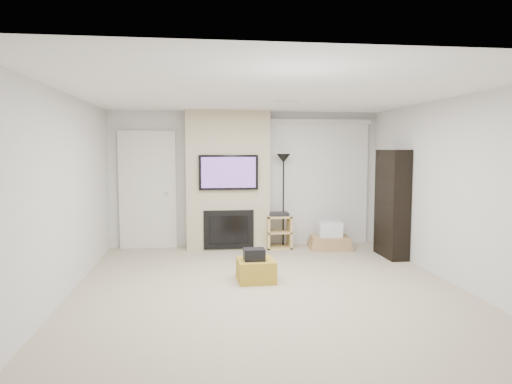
{
  "coord_description": "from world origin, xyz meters",
  "views": [
    {
      "loc": [
        -0.87,
        -5.74,
        1.8
      ],
      "look_at": [
        0.0,
        1.2,
        1.15
      ],
      "focal_mm": 32.0,
      "sensor_mm": 36.0,
      "label": 1
    }
  ],
  "objects": [
    {
      "name": "box_stack",
      "position": [
        1.49,
        2.24,
        0.19
      ],
      "size": [
        0.8,
        0.64,
        0.5
      ],
      "color": "tan",
      "rests_on": "floor"
    },
    {
      "name": "black_bag",
      "position": [
        -0.14,
        0.3,
        0.38
      ],
      "size": [
        0.29,
        0.23,
        0.16
      ],
      "primitive_type": "cube",
      "rotation": [
        0.0,
        0.0,
        0.03
      ],
      "color": "black",
      "rests_on": "ottoman"
    },
    {
      "name": "av_stand",
      "position": [
        0.57,
        2.39,
        0.35
      ],
      "size": [
        0.45,
        0.38,
        0.66
      ],
      "color": "#D6B571",
      "rests_on": "floor"
    },
    {
      "name": "entry_door",
      "position": [
        -1.8,
        2.71,
        1.05
      ],
      "size": [
        1.02,
        0.11,
        2.14
      ],
      "color": "silver",
      "rests_on": "floor"
    },
    {
      "name": "bookshelf",
      "position": [
        2.34,
        1.5,
        0.9
      ],
      "size": [
        0.3,
        0.8,
        1.8
      ],
      "color": "black",
      "rests_on": "floor"
    },
    {
      "name": "hvac_vent",
      "position": [
        0.4,
        0.8,
        2.5
      ],
      "size": [
        0.35,
        0.18,
        0.01
      ],
      "primitive_type": "cube",
      "color": "silver",
      "rests_on": "ceiling"
    },
    {
      "name": "wall_right",
      "position": [
        2.5,
        0.0,
        1.25
      ],
      "size": [
        0.0,
        5.5,
        2.5
      ],
      "primitive_type": "cube",
      "rotation": [
        1.57,
        0.0,
        1.57
      ],
      "color": "silver",
      "rests_on": "ground"
    },
    {
      "name": "ottoman",
      "position": [
        -0.11,
        0.35,
        0.15
      ],
      "size": [
        0.52,
        0.52,
        0.3
      ],
      "primitive_type": "cube",
      "rotation": [
        0.0,
        0.0,
        0.03
      ],
      "color": "#A78726",
      "rests_on": "floor"
    },
    {
      "name": "wall_left",
      "position": [
        -2.5,
        0.0,
        1.25
      ],
      "size": [
        0.0,
        5.5,
        2.5
      ],
      "primitive_type": "cube",
      "rotation": [
        1.57,
        0.0,
        1.57
      ],
      "color": "silver",
      "rests_on": "ground"
    },
    {
      "name": "ceiling",
      "position": [
        0.0,
        0.0,
        2.5
      ],
      "size": [
        5.0,
        5.5,
        0.0
      ],
      "primitive_type": "cube",
      "color": "white",
      "rests_on": "wall_back"
    },
    {
      "name": "floor_lamp",
      "position": [
        0.67,
        2.5,
        1.36
      ],
      "size": [
        0.26,
        0.26,
        1.73
      ],
      "color": "black",
      "rests_on": "floor"
    },
    {
      "name": "floor",
      "position": [
        0.0,
        0.0,
        0.0
      ],
      "size": [
        5.0,
        5.5,
        0.0
      ],
      "primitive_type": "cube",
      "color": "#B2A78D",
      "rests_on": "ground"
    },
    {
      "name": "wall_back",
      "position": [
        0.0,
        2.75,
        1.25
      ],
      "size": [
        5.0,
        0.0,
        2.5
      ],
      "primitive_type": "cube",
      "rotation": [
        1.57,
        0.0,
        0.0
      ],
      "color": "silver",
      "rests_on": "ground"
    },
    {
      "name": "vertical_blinds",
      "position": [
        1.4,
        2.7,
        1.27
      ],
      "size": [
        1.98,
        0.1,
        2.37
      ],
      "color": "silver",
      "rests_on": "floor"
    },
    {
      "name": "fireplace_wall",
      "position": [
        -0.35,
        2.54,
        1.24
      ],
      "size": [
        1.5,
        0.47,
        2.5
      ],
      "color": "#BDB18D",
      "rests_on": "floor"
    },
    {
      "name": "wall_front",
      "position": [
        0.0,
        -2.75,
        1.25
      ],
      "size": [
        5.0,
        0.0,
        2.5
      ],
      "primitive_type": "cube",
      "rotation": [
        1.57,
        0.0,
        0.0
      ],
      "color": "silver",
      "rests_on": "ground"
    }
  ]
}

